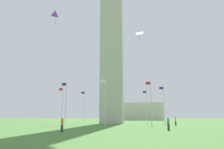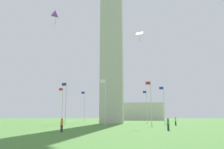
# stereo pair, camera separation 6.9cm
# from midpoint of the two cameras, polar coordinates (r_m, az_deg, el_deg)

# --- Properties ---
(ground_plane) EXTENTS (260.00, 260.00, 0.00)m
(ground_plane) POSITION_cam_midpoint_polar(r_m,az_deg,el_deg) (58.62, 0.03, -12.27)
(ground_plane) COLOR #477A33
(obelisk_monument) EXTENTS (5.74, 5.74, 52.19)m
(obelisk_monument) POSITION_cam_midpoint_polar(r_m,az_deg,el_deg) (63.39, 0.03, 12.03)
(obelisk_monument) COLOR #B7B2A8
(obelisk_monument) RESTS_ON ground
(flagpole_n) EXTENTS (1.12, 0.14, 9.35)m
(flagpole_n) POSITION_cam_midpoint_polar(r_m,az_deg,el_deg) (61.46, -12.46, -7.20)
(flagpole_n) COLOR silver
(flagpole_n) RESTS_ON ground
(flagpole_ne) EXTENTS (1.12, 0.14, 9.35)m
(flagpole_ne) POSITION_cam_midpoint_polar(r_m,az_deg,el_deg) (51.40, -11.60, -6.66)
(flagpole_ne) COLOR silver
(flagpole_ne) RESTS_ON ground
(flagpole_e) EXTENTS (1.12, 0.14, 9.35)m
(flagpole_e) POSITION_cam_midpoint_polar(r_m,az_deg,el_deg) (45.59, -1.73, -6.41)
(flagpole_e) COLOR silver
(flagpole_e) RESTS_ON ground
(flagpole_se) EXTENTS (1.12, 0.14, 9.35)m
(flagpole_se) POSITION_cam_midpoint_polar(r_m,az_deg,el_deg) (49.16, 9.81, -6.56)
(flagpole_se) COLOR silver
(flagpole_se) RESTS_ON ground
(flagpole_s) EXTENTS (1.12, 0.14, 9.35)m
(flagpole_s) POSITION_cam_midpoint_polar(r_m,az_deg,el_deg) (58.81, 12.99, -7.05)
(flagpole_s) COLOR silver
(flagpole_s) RESTS_ON ground
(flagpole_sw) EXTENTS (1.12, 0.14, 9.35)m
(flagpole_sw) POSITION_cam_midpoint_polar(r_m,az_deg,el_deg) (67.78, 8.76, -7.60)
(flagpole_sw) COLOR silver
(flagpole_sw) RESTS_ON ground
(flagpole_w) EXTENTS (1.12, 0.14, 9.35)m
(flagpole_w) POSITION_cam_midpoint_polar(r_m,az_deg,el_deg) (71.82, 1.07, -7.87)
(flagpole_w) COLOR silver
(flagpole_w) RESTS_ON ground
(flagpole_nw) EXTENTS (1.12, 0.14, 9.35)m
(flagpole_nw) POSITION_cam_midpoint_polar(r_m,az_deg,el_deg) (69.42, -6.97, -7.71)
(flagpole_nw) COLOR silver
(flagpole_nw) RESTS_ON ground
(person_yellow_shirt) EXTENTS (0.32, 0.32, 1.70)m
(person_yellow_shirt) POSITION_cam_midpoint_polar(r_m,az_deg,el_deg) (48.02, 15.79, -11.29)
(person_yellow_shirt) COLOR #2D2D38
(person_yellow_shirt) RESTS_ON ground
(person_orange_shirt) EXTENTS (0.32, 0.32, 1.63)m
(person_orange_shirt) POSITION_cam_midpoint_polar(r_m,az_deg,el_deg) (28.34, -12.51, -12.39)
(person_orange_shirt) COLOR #2D2D38
(person_orange_shirt) RESTS_ON ground
(person_green_shirt) EXTENTS (0.32, 0.32, 1.69)m
(person_green_shirt) POSITION_cam_midpoint_polar(r_m,az_deg,el_deg) (31.58, 14.05, -12.04)
(person_green_shirt) COLOR #2D2D38
(person_green_shirt) RESTS_ON ground
(kite_purple_delta) EXTENTS (2.51, 2.53, 3.24)m
(kite_purple_delta) POSITION_cam_midpoint_polar(r_m,az_deg,el_deg) (52.04, -13.96, 14.28)
(kite_purple_delta) COLOR purple
(kite_green_diamond) EXTENTS (1.75, 1.53, 2.58)m
(kite_green_diamond) POSITION_cam_midpoint_polar(r_m,az_deg,el_deg) (53.48, 6.94, 10.23)
(kite_green_diamond) COLOR green
(distant_building) EXTENTS (22.44, 11.70, 7.75)m
(distant_building) POSITION_cam_midpoint_polar(r_m,az_deg,el_deg) (107.12, 6.53, -9.28)
(distant_building) COLOR beige
(distant_building) RESTS_ON ground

